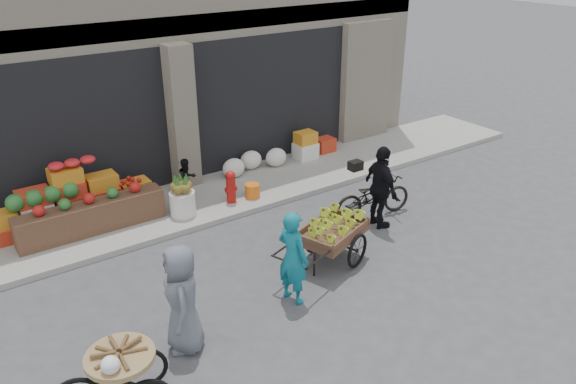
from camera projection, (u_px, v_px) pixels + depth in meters
ground at (320, 291)px, 9.27m from camera, size 80.00×80.00×0.00m
sidewalk at (205, 199)px, 12.29m from camera, size 18.00×2.20×0.12m
building at (123, 21)px, 13.81m from camera, size 14.00×6.45×7.00m
fruit_display at (83, 197)px, 10.95m from camera, size 3.10×1.12×1.24m
pineapple_bin at (183, 203)px, 11.40m from camera, size 0.52×0.52×0.50m
fire_hydrant at (231, 185)px, 11.87m from camera, size 0.22×0.22×0.71m
orange_bucket at (252, 191)px, 12.20m from camera, size 0.32×0.32×0.30m
right_bay_goods at (287, 152)px, 13.95m from camera, size 3.35×0.60×0.70m
seated_person at (187, 179)px, 11.96m from camera, size 0.51×0.43×0.93m
banana_cart at (331, 231)px, 9.77m from camera, size 2.28×1.48×0.89m
vendor_woman at (293, 257)px, 8.72m from camera, size 0.49×0.64×1.57m
tricycle_cart at (122, 372)px, 6.76m from camera, size 1.46×1.05×0.95m
vendor_grey at (182, 299)px, 7.68m from camera, size 0.77×0.94×1.64m
bicycle at (373, 196)px, 11.52m from camera, size 1.80×0.91×0.90m
cyclist at (381, 188)px, 10.95m from camera, size 0.59×1.05×1.69m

